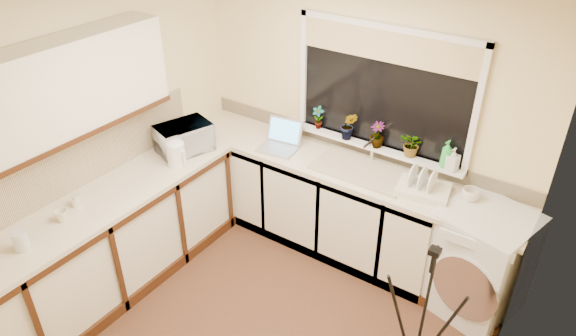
# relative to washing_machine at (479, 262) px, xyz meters

# --- Properties ---
(floor) EXTENTS (3.20, 3.20, 0.00)m
(floor) POSITION_rel_washing_machine_xyz_m (-1.29, -1.16, -0.46)
(floor) COLOR #543321
(floor) RESTS_ON ground
(ceiling) EXTENTS (3.20, 3.20, 0.00)m
(ceiling) POSITION_rel_washing_machine_xyz_m (-1.29, -1.16, 1.99)
(ceiling) COLOR white
(ceiling) RESTS_ON ground
(wall_back) EXTENTS (3.20, 0.00, 3.20)m
(wall_back) POSITION_rel_washing_machine_xyz_m (-1.29, 0.34, 0.77)
(wall_back) COLOR beige
(wall_back) RESTS_ON ground
(wall_left) EXTENTS (0.00, 3.00, 3.00)m
(wall_left) POSITION_rel_washing_machine_xyz_m (-2.89, -1.16, 0.77)
(wall_left) COLOR beige
(wall_left) RESTS_ON ground
(wall_right) EXTENTS (0.00, 3.00, 3.00)m
(wall_right) POSITION_rel_washing_machine_xyz_m (0.31, -1.16, 0.77)
(wall_right) COLOR beige
(wall_right) RESTS_ON ground
(base_cabinet_back) EXTENTS (2.55, 0.60, 0.86)m
(base_cabinet_back) POSITION_rel_washing_machine_xyz_m (-1.62, 0.04, -0.03)
(base_cabinet_back) COLOR silver
(base_cabinet_back) RESTS_ON floor
(base_cabinet_left) EXTENTS (0.54, 2.40, 0.86)m
(base_cabinet_left) POSITION_rel_washing_machine_xyz_m (-2.59, -1.46, -0.03)
(base_cabinet_left) COLOR silver
(base_cabinet_left) RESTS_ON floor
(worktop_back) EXTENTS (3.20, 0.60, 0.04)m
(worktop_back) POSITION_rel_washing_machine_xyz_m (-1.29, 0.04, 0.42)
(worktop_back) COLOR beige
(worktop_back) RESTS_ON base_cabinet_back
(worktop_left) EXTENTS (0.60, 2.40, 0.04)m
(worktop_left) POSITION_rel_washing_machine_xyz_m (-2.59, -1.46, 0.42)
(worktop_left) COLOR beige
(worktop_left) RESTS_ON base_cabinet_left
(upper_cabinet) EXTENTS (0.28, 1.90, 0.70)m
(upper_cabinet) POSITION_rel_washing_machine_xyz_m (-2.73, -1.61, 1.34)
(upper_cabinet) COLOR silver
(upper_cabinet) RESTS_ON wall_left
(splashback_left) EXTENTS (0.02, 2.40, 0.45)m
(splashback_left) POSITION_rel_washing_machine_xyz_m (-2.88, -1.46, 0.67)
(splashback_left) COLOR beige
(splashback_left) RESTS_ON wall_left
(splashback_back) EXTENTS (3.20, 0.02, 0.14)m
(splashback_back) POSITION_rel_washing_machine_xyz_m (-1.29, 0.33, 0.51)
(splashback_back) COLOR beige
(splashback_back) RESTS_ON wall_back
(window_glass) EXTENTS (1.50, 0.02, 1.00)m
(window_glass) POSITION_rel_washing_machine_xyz_m (-1.09, 0.33, 1.09)
(window_glass) COLOR black
(window_glass) RESTS_ON wall_back
(window_blind) EXTENTS (1.50, 0.02, 0.25)m
(window_blind) POSITION_rel_washing_machine_xyz_m (-1.09, 0.30, 1.47)
(window_blind) COLOR tan
(window_blind) RESTS_ON wall_back
(windowsill) EXTENTS (1.60, 0.14, 0.03)m
(windowsill) POSITION_rel_washing_machine_xyz_m (-1.09, 0.27, 0.58)
(windowsill) COLOR white
(windowsill) RESTS_ON wall_back
(sink) EXTENTS (0.82, 0.46, 0.03)m
(sink) POSITION_rel_washing_machine_xyz_m (-1.09, 0.04, 0.45)
(sink) COLOR tan
(sink) RESTS_ON worktop_back
(faucet) EXTENTS (0.03, 0.03, 0.24)m
(faucet) POSITION_rel_washing_machine_xyz_m (-1.09, 0.22, 0.56)
(faucet) COLOR silver
(faucet) RESTS_ON worktop_back
(washing_machine) EXTENTS (0.79, 0.77, 0.92)m
(washing_machine) POSITION_rel_washing_machine_xyz_m (0.00, 0.00, 0.00)
(washing_machine) COLOR silver
(washing_machine) RESTS_ON floor
(laptop) EXTENTS (0.38, 0.38, 0.24)m
(laptop) POSITION_rel_washing_machine_xyz_m (-1.91, 0.01, 0.51)
(laptop) COLOR #A0A0A8
(laptop) RESTS_ON worktop_back
(kettle) EXTENTS (0.16, 0.16, 0.21)m
(kettle) POSITION_rel_washing_machine_xyz_m (-2.48, -0.77, 0.54)
(kettle) COLOR white
(kettle) RESTS_ON worktop_left
(dish_rack) EXTENTS (0.46, 0.38, 0.06)m
(dish_rack) POSITION_rel_washing_machine_xyz_m (-0.54, 0.02, 0.47)
(dish_rack) COLOR beige
(dish_rack) RESTS_ON worktop_back
(tripod) EXTENTS (0.71, 0.71, 1.14)m
(tripod) POSITION_rel_washing_machine_xyz_m (-0.13, -0.87, 0.11)
(tripod) COLOR black
(tripod) RESTS_ON floor
(glass_jug) EXTENTS (0.10, 0.10, 0.15)m
(glass_jug) POSITION_rel_washing_machine_xyz_m (-2.55, -2.18, 0.51)
(glass_jug) COLOR silver
(glass_jug) RESTS_ON worktop_left
(steel_jar) EXTENTS (0.07, 0.07, 0.10)m
(steel_jar) POSITION_rel_washing_machine_xyz_m (-2.67, -1.64, 0.49)
(steel_jar) COLOR white
(steel_jar) RESTS_ON worktop_left
(microwave) EXTENTS (0.45, 0.55, 0.26)m
(microwave) POSITION_rel_washing_machine_xyz_m (-2.59, -0.54, 0.57)
(microwave) COLOR white
(microwave) RESTS_ON worktop_left
(plant_a) EXTENTS (0.12, 0.09, 0.22)m
(plant_a) POSITION_rel_washing_machine_xyz_m (-1.68, 0.27, 0.70)
(plant_a) COLOR #999999
(plant_a) RESTS_ON windowsill
(plant_b) EXTENTS (0.17, 0.15, 0.26)m
(plant_b) POSITION_rel_washing_machine_xyz_m (-1.35, 0.24, 0.72)
(plant_b) COLOR #999999
(plant_b) RESTS_ON windowsill
(plant_c) EXTENTS (0.15, 0.15, 0.23)m
(plant_c) POSITION_rel_washing_machine_xyz_m (-1.08, 0.26, 0.70)
(plant_c) COLOR #999999
(plant_c) RESTS_ON windowsill
(plant_d) EXTENTS (0.24, 0.23, 0.22)m
(plant_d) POSITION_rel_washing_machine_xyz_m (-0.76, 0.27, 0.70)
(plant_d) COLOR #999999
(plant_d) RESTS_ON windowsill
(soap_bottle_green) EXTENTS (0.11, 0.11, 0.24)m
(soap_bottle_green) POSITION_rel_washing_machine_xyz_m (-0.47, 0.26, 0.71)
(soap_bottle_green) COLOR green
(soap_bottle_green) RESTS_ON windowsill
(soap_bottle_clear) EXTENTS (0.10, 0.10, 0.19)m
(soap_bottle_clear) POSITION_rel_washing_machine_xyz_m (-0.41, 0.25, 0.69)
(soap_bottle_clear) COLOR #999999
(soap_bottle_clear) RESTS_ON windowsill
(cup_back) EXTENTS (0.17, 0.17, 0.11)m
(cup_back) POSITION_rel_washing_machine_xyz_m (-0.20, 0.13, 0.49)
(cup_back) COLOR silver
(cup_back) RESTS_ON worktop_back
(cup_left) EXTENTS (0.12, 0.12, 0.09)m
(cup_left) POSITION_rel_washing_machine_xyz_m (-2.61, -1.82, 0.49)
(cup_left) COLOR beige
(cup_left) RESTS_ON worktop_left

